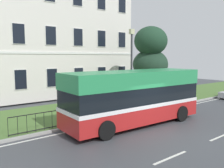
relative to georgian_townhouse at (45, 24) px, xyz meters
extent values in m
cube|color=#3F4247|center=(-0.82, -16.73, -7.40)|extent=(60.00, 56.00, 0.06)
cube|color=silver|center=(-0.82, -13.08, -7.37)|extent=(54.00, 0.14, 0.01)
cube|color=silver|center=(-2.82, -18.53, -7.37)|extent=(2.00, 0.12, 0.01)
cube|color=silver|center=(1.18, -18.53, -7.37)|extent=(2.00, 0.12, 0.01)
cube|color=#9E9E99|center=(-0.82, -12.61, -7.31)|extent=(57.00, 0.24, 0.12)
cube|color=#4D7034|center=(-0.82, -9.30, -7.31)|extent=(57.00, 6.39, 0.12)
cube|color=silver|center=(0.00, 0.01, -1.28)|extent=(16.37, 8.83, 11.94)
cube|color=white|center=(0.00, -4.44, -3.04)|extent=(16.37, 0.06, 0.20)
cube|color=#2D333D|center=(0.00, -4.45, -6.15)|extent=(1.10, 0.06, 2.20)
cube|color=white|center=(-4.09, -4.45, -5.23)|extent=(1.04, 0.04, 1.68)
cube|color=black|center=(-4.09, -4.47, -5.23)|extent=(0.94, 0.03, 1.58)
cube|color=white|center=(-1.36, -4.45, -5.23)|extent=(1.04, 0.04, 1.68)
cube|color=black|center=(-1.36, -4.47, -5.23)|extent=(0.94, 0.03, 1.58)
cube|color=white|center=(1.36, -4.45, -5.23)|extent=(1.04, 0.04, 1.68)
cube|color=black|center=(1.36, -4.47, -5.23)|extent=(0.94, 0.03, 1.58)
cube|color=white|center=(4.09, -4.45, -5.23)|extent=(1.04, 0.04, 1.68)
cube|color=black|center=(4.09, -4.47, -5.23)|extent=(0.94, 0.03, 1.58)
cube|color=white|center=(6.82, -4.45, -5.23)|extent=(1.04, 0.04, 1.68)
cube|color=black|center=(6.82, -4.47, -5.23)|extent=(0.94, 0.03, 1.58)
cube|color=white|center=(-4.09, -4.45, -1.55)|extent=(1.04, 0.04, 1.68)
cube|color=black|center=(-4.09, -4.47, -1.55)|extent=(0.94, 0.03, 1.58)
cube|color=white|center=(-1.36, -4.45, -1.55)|extent=(1.04, 0.04, 1.68)
cube|color=black|center=(-1.36, -4.47, -1.55)|extent=(0.94, 0.03, 1.58)
cube|color=white|center=(1.36, -4.45, -1.55)|extent=(1.04, 0.04, 1.68)
cube|color=black|center=(1.36, -4.47, -1.55)|extent=(0.94, 0.03, 1.58)
cube|color=white|center=(4.09, -4.45, -1.55)|extent=(1.04, 0.04, 1.68)
cube|color=black|center=(4.09, -4.47, -1.55)|extent=(0.94, 0.03, 1.58)
cube|color=white|center=(6.82, -4.45, -1.55)|extent=(1.04, 0.04, 1.68)
cube|color=black|center=(6.82, -4.47, -1.55)|extent=(0.94, 0.03, 1.58)
cube|color=white|center=(4.09, -4.45, 2.12)|extent=(1.04, 0.04, 1.68)
cube|color=black|center=(4.09, -4.47, 2.12)|extent=(0.94, 0.03, 1.58)
cube|color=white|center=(6.82, -4.45, 2.12)|extent=(1.04, 0.04, 1.68)
cube|color=black|center=(6.82, -4.47, 2.12)|extent=(0.94, 0.03, 1.58)
cube|color=black|center=(0.00, -12.33, -6.30)|extent=(14.52, 0.04, 0.04)
cube|color=black|center=(0.00, -12.33, -7.17)|extent=(14.52, 0.04, 0.04)
cylinder|color=black|center=(-7.26, -12.33, -6.77)|extent=(0.02, 0.02, 0.95)
cylinder|color=black|center=(-6.81, -12.33, -6.77)|extent=(0.02, 0.02, 0.95)
cylinder|color=black|center=(-6.35, -12.33, -6.77)|extent=(0.02, 0.02, 0.95)
cylinder|color=black|center=(-5.90, -12.33, -6.77)|extent=(0.02, 0.02, 0.95)
cylinder|color=black|center=(-5.45, -12.33, -6.77)|extent=(0.02, 0.02, 0.95)
cylinder|color=black|center=(-4.99, -12.33, -6.77)|extent=(0.02, 0.02, 0.95)
cylinder|color=black|center=(-4.54, -12.33, -6.77)|extent=(0.02, 0.02, 0.95)
cylinder|color=black|center=(-4.08, -12.33, -6.77)|extent=(0.02, 0.02, 0.95)
cylinder|color=black|center=(-3.63, -12.33, -6.77)|extent=(0.02, 0.02, 0.95)
cylinder|color=black|center=(-3.18, -12.33, -6.77)|extent=(0.02, 0.02, 0.95)
cylinder|color=black|center=(-2.72, -12.33, -6.77)|extent=(0.02, 0.02, 0.95)
cylinder|color=black|center=(-2.27, -12.33, -6.77)|extent=(0.02, 0.02, 0.95)
cylinder|color=black|center=(-1.82, -12.33, -6.77)|extent=(0.02, 0.02, 0.95)
cylinder|color=black|center=(-1.36, -12.33, -6.77)|extent=(0.02, 0.02, 0.95)
cylinder|color=black|center=(-0.91, -12.33, -6.77)|extent=(0.02, 0.02, 0.95)
cylinder|color=black|center=(-0.45, -12.33, -6.77)|extent=(0.02, 0.02, 0.95)
cylinder|color=black|center=(0.00, -12.33, -6.77)|extent=(0.02, 0.02, 0.95)
cylinder|color=black|center=(0.45, -12.33, -6.77)|extent=(0.02, 0.02, 0.95)
cylinder|color=black|center=(0.91, -12.33, -6.77)|extent=(0.02, 0.02, 0.95)
cylinder|color=black|center=(1.36, -12.33, -6.77)|extent=(0.02, 0.02, 0.95)
cylinder|color=black|center=(1.82, -12.33, -6.77)|extent=(0.02, 0.02, 0.95)
cylinder|color=black|center=(2.27, -12.33, -6.77)|extent=(0.02, 0.02, 0.95)
cylinder|color=black|center=(2.72, -12.33, -6.77)|extent=(0.02, 0.02, 0.95)
cylinder|color=black|center=(3.18, -12.33, -6.77)|extent=(0.02, 0.02, 0.95)
cylinder|color=black|center=(3.63, -12.33, -6.77)|extent=(0.02, 0.02, 0.95)
cylinder|color=black|center=(4.08, -12.33, -6.77)|extent=(0.02, 0.02, 0.95)
cylinder|color=black|center=(4.54, -12.33, -6.77)|extent=(0.02, 0.02, 0.95)
cylinder|color=black|center=(4.99, -12.33, -6.77)|extent=(0.02, 0.02, 0.95)
cylinder|color=black|center=(5.45, -12.33, -6.77)|extent=(0.02, 0.02, 0.95)
cylinder|color=black|center=(5.90, -12.33, -6.77)|extent=(0.02, 0.02, 0.95)
cylinder|color=black|center=(6.35, -12.33, -6.77)|extent=(0.02, 0.02, 0.95)
cylinder|color=black|center=(6.81, -12.33, -6.77)|extent=(0.02, 0.02, 0.95)
cylinder|color=black|center=(7.26, -12.33, -6.77)|extent=(0.02, 0.02, 0.95)
cylinder|color=#423328|center=(6.38, -8.96, -6.53)|extent=(0.51, 0.51, 1.43)
ellipsoid|color=#263927|center=(6.53, -8.80, -6.25)|extent=(4.27, 4.27, 2.37)
ellipsoid|color=#203B2A|center=(6.62, -8.80, -4.09)|extent=(3.31, 3.31, 2.76)
ellipsoid|color=#1F3E29|center=(6.29, -9.11, -1.94)|extent=(3.04, 3.04, 2.67)
cube|color=#B11F1F|center=(-0.69, -14.24, -6.59)|extent=(8.74, 2.83, 1.05)
cube|color=white|center=(-0.69, -14.24, -6.10)|extent=(8.76, 2.86, 0.20)
cube|color=black|center=(-0.69, -14.24, -5.57)|extent=(8.66, 2.79, 0.99)
cube|color=#288E52|center=(-0.69, -14.24, -4.64)|extent=(8.74, 2.83, 0.87)
cube|color=black|center=(3.65, -14.42, -5.62)|extent=(0.15, 2.08, 0.91)
cube|color=black|center=(3.65, -14.42, -4.68)|extent=(0.13, 1.79, 0.56)
cylinder|color=silver|center=(3.69, -13.63, -6.89)|extent=(0.05, 0.20, 0.20)
cylinder|color=silver|center=(3.62, -15.21, -6.89)|extent=(0.05, 0.20, 0.20)
cylinder|color=black|center=(2.21, -13.17, -6.89)|extent=(0.97, 0.34, 0.96)
cylinder|color=black|center=(2.11, -15.54, -6.89)|extent=(0.97, 0.34, 0.96)
cylinder|color=black|center=(-3.49, -12.93, -6.89)|extent=(0.97, 0.34, 0.96)
cylinder|color=black|center=(-3.59, -15.31, -6.89)|extent=(0.97, 0.34, 0.96)
cylinder|color=black|center=(11.94, -13.19, -7.07)|extent=(0.60, 0.18, 0.60)
cylinder|color=#333338|center=(1.88, -11.24, -4.49)|extent=(0.14, 0.14, 5.51)
cube|color=beige|center=(1.88, -11.24, -1.56)|extent=(0.36, 0.24, 0.36)
camera|label=1|loc=(-10.24, -24.11, -3.39)|focal=37.96mm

